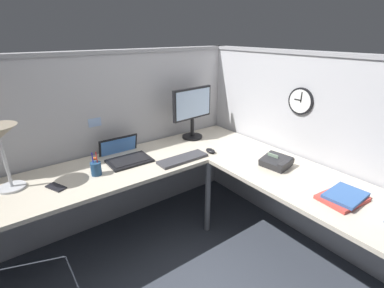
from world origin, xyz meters
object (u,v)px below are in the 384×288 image
(monitor, at_px, (192,109))
(computer_mouse, at_px, (210,151))
(cell_phone, at_px, (56,187))
(office_phone, at_px, (277,162))
(keyboard, at_px, (183,159))
(laptop, at_px, (125,155))
(wall_clock, at_px, (301,101))
(pen_cup, at_px, (96,168))
(book_stack, at_px, (344,197))

(monitor, height_order, computer_mouse, monitor)
(cell_phone, xyz_separation_m, office_phone, (1.47, -0.68, 0.03))
(keyboard, relative_size, office_phone, 1.89)
(laptop, height_order, wall_clock, wall_clock)
(laptop, distance_m, pen_cup, 0.33)
(computer_mouse, distance_m, office_phone, 0.57)
(pen_cup, height_order, cell_phone, pen_cup)
(cell_phone, xyz_separation_m, wall_clock, (1.80, -0.61, 0.46))
(keyboard, bearing_deg, office_phone, -46.25)
(cell_phone, height_order, office_phone, office_phone)
(laptop, distance_m, book_stack, 1.65)
(pen_cup, distance_m, book_stack, 1.69)
(laptop, bearing_deg, office_phone, -44.21)
(laptop, xyz_separation_m, cell_phone, (-0.58, -0.18, -0.02))
(keyboard, distance_m, computer_mouse, 0.28)
(computer_mouse, bearing_deg, laptop, 151.96)
(laptop, xyz_separation_m, computer_mouse, (0.65, -0.35, -0.01))
(monitor, bearing_deg, cell_phone, -170.14)
(keyboard, height_order, cell_phone, keyboard)
(keyboard, bearing_deg, laptop, 137.52)
(wall_clock, bearing_deg, cell_phone, 161.25)
(laptop, relative_size, wall_clock, 1.75)
(monitor, distance_m, keyboard, 0.61)
(pen_cup, bearing_deg, office_phone, -30.84)
(pen_cup, relative_size, cell_phone, 1.25)
(cell_phone, relative_size, wall_clock, 0.65)
(computer_mouse, xyz_separation_m, book_stack, (0.19, -1.07, 0.00))
(laptop, height_order, office_phone, laptop)
(monitor, height_order, office_phone, monitor)
(cell_phone, bearing_deg, computer_mouse, -31.79)
(laptop, relative_size, cell_phone, 2.67)
(computer_mouse, height_order, office_phone, office_phone)
(computer_mouse, height_order, cell_phone, computer_mouse)
(keyboard, distance_m, pen_cup, 0.68)
(keyboard, xyz_separation_m, office_phone, (0.52, -0.54, 0.03))
(monitor, distance_m, cell_phone, 1.38)
(office_phone, bearing_deg, laptop, 135.79)
(keyboard, height_order, book_stack, book_stack)
(computer_mouse, relative_size, book_stack, 0.35)
(monitor, relative_size, office_phone, 2.20)
(computer_mouse, bearing_deg, monitor, 76.42)
(monitor, xyz_separation_m, office_phone, (0.14, -0.92, -0.26))
(book_stack, bearing_deg, keyboard, 113.77)
(laptop, relative_size, computer_mouse, 3.70)
(keyboard, xyz_separation_m, wall_clock, (0.85, -0.46, 0.45))
(laptop, xyz_separation_m, office_phone, (0.89, -0.87, 0.01))
(pen_cup, bearing_deg, laptop, 28.63)
(monitor, height_order, laptop, monitor)
(monitor, xyz_separation_m, cell_phone, (-1.33, -0.23, -0.29))
(keyboard, bearing_deg, monitor, 44.31)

